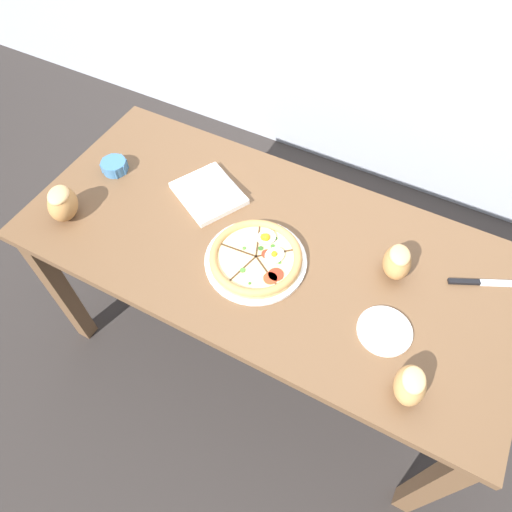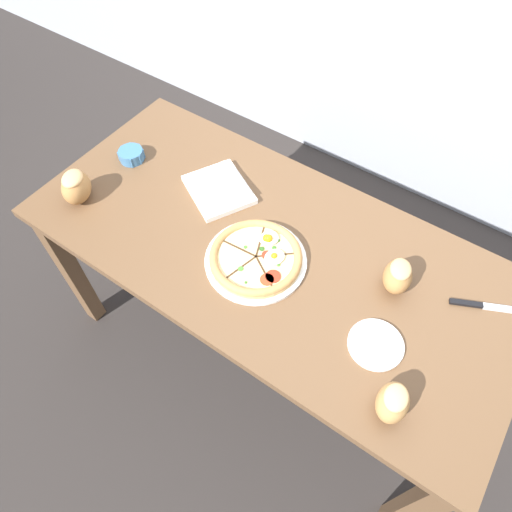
{
  "view_description": "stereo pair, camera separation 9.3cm",
  "coord_description": "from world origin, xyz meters",
  "px_view_note": "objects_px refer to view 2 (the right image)",
  "views": [
    {
      "loc": [
        0.36,
        -0.77,
        1.88
      ],
      "look_at": [
        0.0,
        -0.08,
        0.77
      ],
      "focal_mm": 32.0,
      "sensor_mm": 36.0,
      "label": 1
    },
    {
      "loc": [
        0.44,
        -0.72,
        1.88
      ],
      "look_at": [
        0.0,
        -0.08,
        0.77
      ],
      "focal_mm": 32.0,
      "sensor_mm": 36.0,
      "label": 2
    }
  ],
  "objects_px": {
    "ramekin_bowl": "(131,155)",
    "knife_main": "(488,306)",
    "dining_table": "(269,263)",
    "napkin_folded": "(219,188)",
    "bread_piece_mid": "(398,276)",
    "bread_piece_far": "(76,186)",
    "bread_piece_near": "(393,402)",
    "pizza": "(256,258)",
    "side_saucer": "(376,345)"
  },
  "relations": [
    {
      "from": "bread_piece_far",
      "to": "side_saucer",
      "type": "height_order",
      "value": "bread_piece_far"
    },
    {
      "from": "bread_piece_near",
      "to": "pizza",
      "type": "bearing_deg",
      "value": 161.1
    },
    {
      "from": "ramekin_bowl",
      "to": "side_saucer",
      "type": "relative_size",
      "value": 0.62
    },
    {
      "from": "side_saucer",
      "to": "dining_table",
      "type": "bearing_deg",
      "value": 164.31
    },
    {
      "from": "ramekin_bowl",
      "to": "bread_piece_near",
      "type": "xyz_separation_m",
      "value": [
        1.14,
        -0.29,
        0.03
      ]
    },
    {
      "from": "dining_table",
      "to": "pizza",
      "type": "distance_m",
      "value": 0.14
    },
    {
      "from": "bread_piece_near",
      "to": "bread_piece_far",
      "type": "bearing_deg",
      "value": 177.25
    },
    {
      "from": "napkin_folded",
      "to": "side_saucer",
      "type": "relative_size",
      "value": 1.85
    },
    {
      "from": "napkin_folded",
      "to": "bread_piece_mid",
      "type": "relative_size",
      "value": 2.21
    },
    {
      "from": "pizza",
      "to": "ramekin_bowl",
      "type": "relative_size",
      "value": 3.31
    },
    {
      "from": "ramekin_bowl",
      "to": "bread_piece_far",
      "type": "relative_size",
      "value": 0.63
    },
    {
      "from": "pizza",
      "to": "napkin_folded",
      "type": "xyz_separation_m",
      "value": [
        -0.27,
        0.16,
        -0.0
      ]
    },
    {
      "from": "dining_table",
      "to": "bread_piece_mid",
      "type": "bearing_deg",
      "value": 12.67
    },
    {
      "from": "bread_piece_mid",
      "to": "bread_piece_far",
      "type": "distance_m",
      "value": 1.05
    },
    {
      "from": "ramekin_bowl",
      "to": "side_saucer",
      "type": "distance_m",
      "value": 1.05
    },
    {
      "from": "pizza",
      "to": "side_saucer",
      "type": "height_order",
      "value": "pizza"
    },
    {
      "from": "napkin_folded",
      "to": "bread_piece_mid",
      "type": "xyz_separation_m",
      "value": [
        0.64,
        -0.01,
        0.03
      ]
    },
    {
      "from": "bread_piece_mid",
      "to": "knife_main",
      "type": "distance_m",
      "value": 0.27
    },
    {
      "from": "bread_piece_far",
      "to": "bread_piece_mid",
      "type": "bearing_deg",
      "value": 15.61
    },
    {
      "from": "dining_table",
      "to": "ramekin_bowl",
      "type": "distance_m",
      "value": 0.63
    },
    {
      "from": "pizza",
      "to": "knife_main",
      "type": "distance_m",
      "value": 0.67
    },
    {
      "from": "ramekin_bowl",
      "to": "bread_piece_mid",
      "type": "relative_size",
      "value": 0.74
    },
    {
      "from": "bread_piece_near",
      "to": "bread_piece_mid",
      "type": "height_order",
      "value": "bread_piece_mid"
    },
    {
      "from": "ramekin_bowl",
      "to": "pizza",
      "type": "bearing_deg",
      "value": -10.39
    },
    {
      "from": "napkin_folded",
      "to": "bread_piece_far",
      "type": "distance_m",
      "value": 0.46
    },
    {
      "from": "ramekin_bowl",
      "to": "knife_main",
      "type": "relative_size",
      "value": 0.46
    },
    {
      "from": "dining_table",
      "to": "bread_piece_mid",
      "type": "xyz_separation_m",
      "value": [
        0.38,
        0.09,
        0.15
      ]
    },
    {
      "from": "dining_table",
      "to": "bread_piece_far",
      "type": "relative_size",
      "value": 10.48
    },
    {
      "from": "bread_piece_far",
      "to": "side_saucer",
      "type": "distance_m",
      "value": 1.05
    },
    {
      "from": "bread_piece_mid",
      "to": "napkin_folded",
      "type": "bearing_deg",
      "value": 179.55
    },
    {
      "from": "bread_piece_far",
      "to": "dining_table",
      "type": "bearing_deg",
      "value": 17.33
    },
    {
      "from": "knife_main",
      "to": "bread_piece_mid",
      "type": "bearing_deg",
      "value": 173.01
    },
    {
      "from": "pizza",
      "to": "knife_main",
      "type": "xyz_separation_m",
      "value": [
        0.63,
        0.24,
        -0.02
      ]
    },
    {
      "from": "pizza",
      "to": "side_saucer",
      "type": "relative_size",
      "value": 2.05
    },
    {
      "from": "bread_piece_near",
      "to": "side_saucer",
      "type": "height_order",
      "value": "bread_piece_near"
    },
    {
      "from": "bread_piece_mid",
      "to": "bread_piece_near",
      "type": "bearing_deg",
      "value": -67.3
    },
    {
      "from": "dining_table",
      "to": "ramekin_bowl",
      "type": "relative_size",
      "value": 16.68
    },
    {
      "from": "bread_piece_mid",
      "to": "pizza",
      "type": "bearing_deg",
      "value": -157.09
    },
    {
      "from": "dining_table",
      "to": "napkin_folded",
      "type": "relative_size",
      "value": 5.58
    },
    {
      "from": "pizza",
      "to": "knife_main",
      "type": "bearing_deg",
      "value": 21.12
    },
    {
      "from": "dining_table",
      "to": "bread_piece_mid",
      "type": "height_order",
      "value": "bread_piece_mid"
    },
    {
      "from": "bread_piece_far",
      "to": "knife_main",
      "type": "height_order",
      "value": "bread_piece_far"
    },
    {
      "from": "knife_main",
      "to": "side_saucer",
      "type": "distance_m",
      "value": 0.35
    },
    {
      "from": "ramekin_bowl",
      "to": "bread_piece_near",
      "type": "distance_m",
      "value": 1.17
    },
    {
      "from": "pizza",
      "to": "bread_piece_mid",
      "type": "relative_size",
      "value": 2.44
    },
    {
      "from": "side_saucer",
      "to": "napkin_folded",
      "type": "bearing_deg",
      "value": 163.12
    },
    {
      "from": "bread_piece_near",
      "to": "bread_piece_mid",
      "type": "xyz_separation_m",
      "value": [
        -0.14,
        0.34,
        0.0
      ]
    },
    {
      "from": "bread_piece_near",
      "to": "knife_main",
      "type": "xyz_separation_m",
      "value": [
        0.11,
        0.42,
        -0.04
      ]
    },
    {
      "from": "napkin_folded",
      "to": "bread_piece_near",
      "type": "xyz_separation_m",
      "value": [
        0.79,
        -0.34,
        0.03
      ]
    },
    {
      "from": "napkin_folded",
      "to": "bread_piece_mid",
      "type": "bearing_deg",
      "value": -0.45
    }
  ]
}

